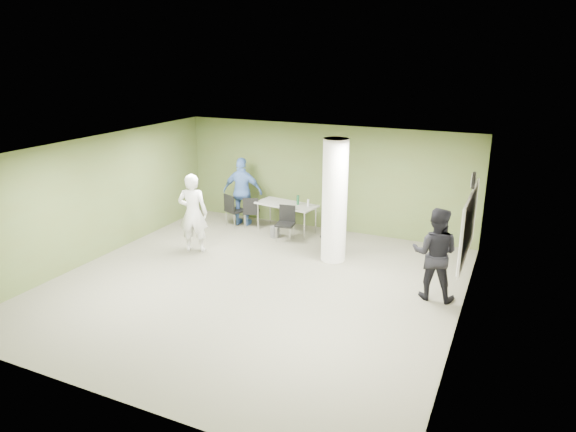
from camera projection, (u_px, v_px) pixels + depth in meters
The scene contains 17 objects.
floor at pixel (254, 285), 10.51m from camera, with size 8.00×8.00×0.00m, color #555443.
ceiling at pixel (250, 150), 9.66m from camera, with size 8.00×8.00×0.00m, color white.
wall_back at pixel (325, 178), 13.55m from camera, with size 8.00×0.02×2.80m, color #4B5528.
wall_left at pixel (98, 198), 11.68m from camera, with size 0.02×8.00×2.80m, color #4B5528.
wall_right_cream at pixel (464, 252), 8.49m from camera, with size 0.02×8.00×2.80m, color beige.
column at pixel (335, 201), 11.42m from camera, with size 0.56×0.56×2.80m, color silver.
whiteboard at pixel (468, 225), 9.53m from camera, with size 0.05×2.30×1.30m.
wall_clock at pixel (473, 180), 9.27m from camera, with size 0.06×0.32×0.32m.
folding_table at pixel (287, 206), 13.48m from camera, with size 1.71×0.94×1.02m.
wastebasket at pixel (275, 232), 13.23m from camera, with size 0.24×0.24×0.28m, color #4C4C4C.
chair_back_left at pixel (233, 208), 13.93m from camera, with size 0.59×0.59×0.91m.
chair_back_right at pixel (251, 210), 13.86m from camera, with size 0.56×0.56×0.86m.
chair_table_left at pixel (286, 220), 12.96m from camera, with size 0.50×0.50×0.88m.
chair_table_right at pixel (335, 232), 12.14m from camera, with size 0.53×0.53×0.85m.
woman_white at pixel (193, 213), 12.08m from camera, with size 0.69×0.45×1.89m, color silver.
man_black at pixel (435, 254), 9.74m from camera, with size 0.89×0.69×1.82m, color black.
man_blue at pixel (243, 192), 13.96m from camera, with size 1.10×0.46×1.88m, color #4569AB.
Camera 1 is at (4.66, -8.40, 4.56)m, focal length 32.00 mm.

